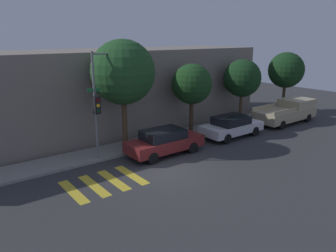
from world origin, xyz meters
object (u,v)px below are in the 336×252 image
object	(u,v)px
pickup_truck	(287,111)
tree_near_corner	(123,72)
traffic_light_pole	(102,93)
sedan_near_corner	(164,141)
tree_midblock	(192,84)
tree_behind_truck	(286,70)
tree_far_end	(242,78)
sedan_middle	(232,126)

from	to	relation	value
pickup_truck	tree_near_corner	xyz separation A→B (m)	(-12.98, 2.02, 3.60)
traffic_light_pole	tree_near_corner	world-z (taller)	tree_near_corner
sedan_near_corner	tree_midblock	world-z (taller)	tree_midblock
tree_midblock	tree_behind_truck	world-z (taller)	tree_behind_truck
tree_near_corner	tree_midblock	distance (m)	5.16
tree_near_corner	tree_behind_truck	size ratio (longest dim) A/B	1.22
tree_near_corner	tree_far_end	world-z (taller)	tree_near_corner
traffic_light_pole	pickup_truck	bearing A→B (deg)	-4.97
traffic_light_pole	tree_near_corner	xyz separation A→B (m)	(1.65, 0.75, 0.85)
sedan_middle	tree_behind_truck	distance (m)	9.34
pickup_truck	tree_midblock	xyz separation A→B (m)	(-7.94, 2.02, 2.52)
tree_far_end	traffic_light_pole	bearing A→B (deg)	-176.31
sedan_near_corner	sedan_middle	world-z (taller)	sedan_near_corner
sedan_middle	sedan_near_corner	bearing A→B (deg)	-180.00
traffic_light_pole	tree_midblock	world-z (taller)	traffic_light_pole
tree_near_corner	tree_far_end	size ratio (longest dim) A/B	1.31
tree_near_corner	tree_midblock	bearing A→B (deg)	0.00
traffic_light_pole	tree_midblock	distance (m)	6.74
traffic_light_pole	tree_behind_truck	size ratio (longest dim) A/B	1.11
tree_near_corner	tree_midblock	xyz separation A→B (m)	(5.04, 0.00, -1.09)
traffic_light_pole	sedan_near_corner	world-z (taller)	traffic_light_pole
traffic_light_pole	sedan_near_corner	bearing A→B (deg)	-23.21
pickup_truck	tree_near_corner	distance (m)	13.62
traffic_light_pole	tree_far_end	world-z (taller)	traffic_light_pole
sedan_middle	tree_near_corner	distance (m)	7.99
sedan_near_corner	tree_far_end	xyz separation A→B (m)	(8.64, 2.02, 2.63)
tree_midblock	sedan_middle	bearing A→B (deg)	-49.34
pickup_truck	tree_far_end	bearing A→B (deg)	146.24
sedan_middle	tree_behind_truck	bearing A→B (deg)	13.16
sedan_middle	pickup_truck	xyz separation A→B (m)	(6.20, -0.00, 0.12)
tree_midblock	tree_far_end	xyz separation A→B (m)	(4.92, 0.00, 0.01)
tree_midblock	sedan_near_corner	bearing A→B (deg)	-151.53
sedan_near_corner	tree_behind_truck	size ratio (longest dim) A/B	0.86
sedan_middle	tree_midblock	distance (m)	3.75
tree_far_end	tree_behind_truck	bearing A→B (deg)	0.00
tree_near_corner	tree_far_end	distance (m)	10.01
traffic_light_pole	pickup_truck	size ratio (longest dim) A/B	1.05
sedan_middle	tree_near_corner	xyz separation A→B (m)	(-6.78, 2.02, 3.73)
sedan_middle	tree_far_end	bearing A→B (deg)	32.43
pickup_truck	tree_far_end	xyz separation A→B (m)	(-3.02, 2.02, 2.53)
tree_near_corner	tree_behind_truck	bearing A→B (deg)	0.00
pickup_truck	tree_far_end	size ratio (longest dim) A/B	1.14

